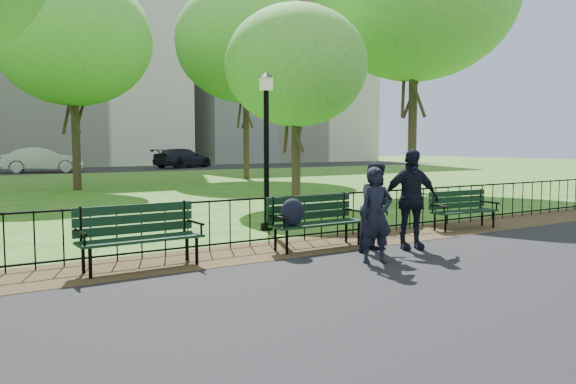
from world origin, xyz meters
TOP-DOWN VIEW (x-y plane):
  - ground at (0.00, 0.00)m, footprint 120.00×120.00m
  - dirt_strip at (0.00, 1.50)m, footprint 60.00×1.60m
  - far_street at (0.00, 35.00)m, footprint 70.00×9.00m
  - iron_fence at (0.00, 2.00)m, footprint 24.06×0.06m
  - apartment_east at (26.00, 48.00)m, footprint 20.00×15.00m
  - park_bench_main at (-0.74, 1.20)m, footprint 1.83×0.59m
  - park_bench_left_a at (-3.65, 1.35)m, footprint 1.86×0.63m
  - park_bench_right_a at (3.54, 1.38)m, footprint 1.66×0.63m
  - lamppost at (-0.13, 3.58)m, footprint 0.31×0.31m
  - tree_near_e at (3.44, 7.83)m, footprint 4.42×4.42m
  - tree_far_c at (-1.23, 16.90)m, footprint 6.23×6.23m
  - tree_far_e at (8.05, 19.67)m, footprint 7.42×7.42m
  - person_left at (-0.42, -0.30)m, footprint 0.63×0.50m
  - person_mid at (0.23, 0.41)m, footprint 0.83×0.57m
  - person_right at (0.88, 0.27)m, footprint 1.12×0.78m
  - sedan_silver at (-0.02, 32.74)m, footprint 5.21×2.81m
  - sedan_dark at (10.55, 34.85)m, footprint 5.58×4.03m

SIDE VIEW (x-z plane):
  - ground at x=0.00m, z-range 0.00..0.00m
  - far_street at x=0.00m, z-range 0.00..0.01m
  - dirt_strip at x=0.00m, z-range 0.01..0.02m
  - iron_fence at x=0.00m, z-range 0.00..1.00m
  - park_bench_right_a at x=3.54m, z-range 0.07..0.99m
  - park_bench_left_a at x=-3.65m, z-range 0.08..1.12m
  - park_bench_main at x=-0.74m, z-range 0.13..1.16m
  - sedan_dark at x=10.55m, z-range 0.01..1.51m
  - person_left at x=-0.42m, z-range 0.01..1.52m
  - person_mid at x=0.23m, z-range 0.01..1.57m
  - sedan_silver at x=-0.02m, z-range 0.01..1.64m
  - person_right at x=0.88m, z-range 0.01..1.79m
  - lamppost at x=-0.13m, z-range 0.15..3.55m
  - tree_near_e at x=3.44m, z-range 1.19..7.35m
  - tree_far_c at x=-1.23m, z-range 1.69..10.37m
  - tree_far_e at x=8.05m, z-range 2.01..12.36m
  - apartment_east at x=26.00m, z-range 0.00..24.00m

